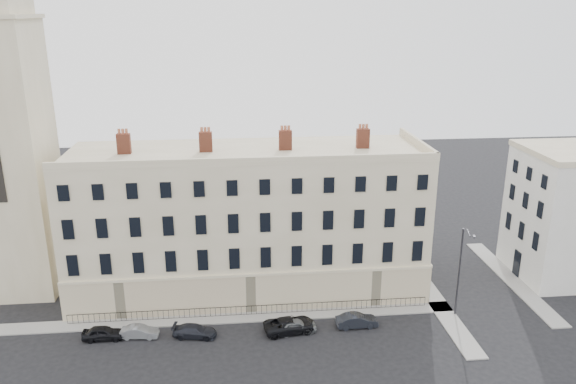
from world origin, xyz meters
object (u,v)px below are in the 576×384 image
at_px(car_b, 140,332).
at_px(car_c, 195,331).
at_px(car_f, 357,321).
at_px(streetlamp, 460,269).
at_px(car_d, 290,325).
at_px(car_a, 103,333).
at_px(car_e, 296,326).

distance_m(car_b, car_c, 5.02).
bearing_deg(car_f, car_c, 88.67).
bearing_deg(streetlamp, car_d, -161.99).
bearing_deg(car_d, car_a, 79.80).
bearing_deg(car_b, car_d, -86.14).
bearing_deg(car_a, car_f, -90.23).
xyz_separation_m(car_e, car_f, (5.83, 0.39, -0.01)).
xyz_separation_m(car_b, streetlamp, (30.24, 0.82, 4.48)).
distance_m(car_d, car_f, 6.35).
bearing_deg(car_c, car_f, -79.66).
xyz_separation_m(car_d, car_e, (0.52, -0.21, -0.02)).
xyz_separation_m(car_a, car_f, (23.39, -0.25, 0.02)).
distance_m(car_c, car_d, 8.79).
distance_m(car_c, car_e, 9.31).
height_order(car_a, car_f, car_f).
relative_size(car_e, streetlamp, 0.43).
height_order(car_e, streetlamp, streetlamp).
bearing_deg(car_c, car_d, -80.36).
bearing_deg(car_a, car_b, -90.28).
relative_size(car_a, car_c, 0.93).
xyz_separation_m(car_a, car_d, (17.04, -0.44, 0.05)).
bearing_deg(streetlamp, car_c, -163.46).
height_order(car_a, car_e, car_e).
bearing_deg(car_e, car_c, 81.91).
height_order(car_b, car_f, car_f).
xyz_separation_m(car_b, car_d, (13.79, -0.40, 0.12)).
bearing_deg(car_e, car_f, -92.93).
distance_m(car_b, streetlamp, 30.59).
distance_m(car_c, car_f, 15.13).
bearing_deg(car_d, streetlamp, -94.49).
height_order(car_e, car_f, car_e).
relative_size(car_b, car_c, 0.86).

